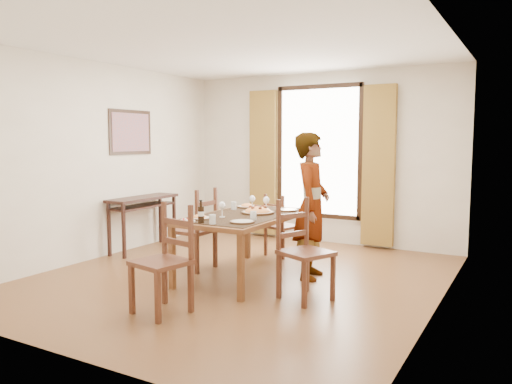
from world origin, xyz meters
The scene contains 22 objects.
ground centered at (0.00, 0.00, 0.00)m, with size 5.00×5.00×0.00m, color #553A1A.
room_shell centered at (0.00, 0.13, 1.54)m, with size 4.60×5.10×2.74m.
console_table centered at (-2.03, 0.60, 0.68)m, with size 0.38×1.20×0.80m.
dining_table centered at (0.03, 0.09, 0.69)m, with size 1.00×1.77×0.76m.
chair_west centered at (-0.69, 0.09, 0.48)m, with size 0.46×0.46×1.04m.
chair_north centered at (-0.07, 1.26, 0.41)m, with size 0.48×0.48×0.88m.
chair_south centered at (0.00, -1.36, 0.48)m, with size 0.54×0.54×1.03m.
chair_east centered at (0.99, -0.34, 0.48)m, with size 0.60×0.60×1.03m.
man centered at (0.74, 0.44, 0.86)m, with size 0.54×0.70×1.73m, color #989BA1.
plate_sw centered at (-0.23, -0.46, 0.78)m, with size 0.27×0.27×0.05m, color silver, non-canonical shape.
plate_se centered at (0.32, -0.44, 0.78)m, with size 0.27×0.27×0.05m, color silver, non-canonical shape.
plate_nw centered at (-0.26, 0.63, 0.78)m, with size 0.27×0.27×0.05m, color silver, non-canonical shape.
plate_ne centered at (0.33, 0.61, 0.78)m, with size 0.27×0.27×0.05m, color silver, non-canonical shape.
pasta_platter centered at (0.13, 0.22, 0.81)m, with size 0.40×0.40×0.10m, color #D5561B, non-canonical shape.
caprese_plate centered at (-0.24, -0.70, 0.78)m, with size 0.20×0.20×0.04m, color silver, non-canonical shape.
wine_glass_a centered at (-0.08, -0.23, 0.85)m, with size 0.08×0.08×0.18m, color white, non-canonical shape.
wine_glass_b centered at (0.12, 0.46, 0.85)m, with size 0.08×0.08×0.18m, color white, non-canonical shape.
wine_glass_c centered at (-0.10, 0.50, 0.85)m, with size 0.08×0.08×0.18m, color white, non-canonical shape.
tumbler_a centered at (0.33, -0.23, 0.81)m, with size 0.07×0.07×0.10m, color silver.
tumbler_b centered at (-0.30, 0.37, 0.81)m, with size 0.07×0.07×0.10m, color silver.
tumbler_c centered at (0.08, -0.67, 0.81)m, with size 0.07×0.07×0.10m, color silver.
wine_bottle centered at (-0.06, -0.67, 0.88)m, with size 0.07×0.07×0.25m, color black, non-canonical shape.
Camera 1 is at (3.03, -4.96, 1.64)m, focal length 35.00 mm.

